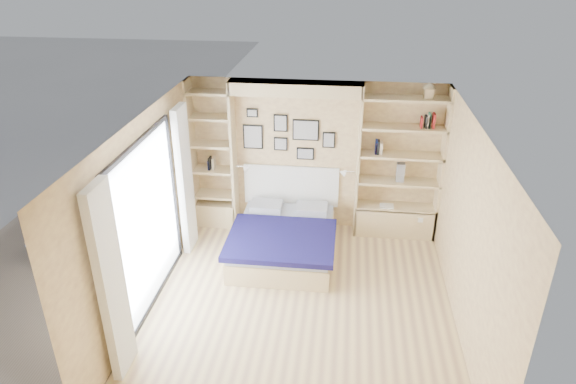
# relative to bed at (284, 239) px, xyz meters

# --- Properties ---
(ground) EXTENTS (4.50, 4.50, 0.00)m
(ground) POSITION_rel_bed_xyz_m (0.38, -1.27, -0.26)
(ground) COLOR #DEC282
(ground) RESTS_ON ground
(room_shell) EXTENTS (4.50, 4.50, 4.50)m
(room_shell) POSITION_rel_bed_xyz_m (-0.01, 0.26, 0.82)
(room_shell) COLOR #E8CA86
(room_shell) RESTS_ON ground
(bed) EXTENTS (1.58, 1.95, 1.07)m
(bed) POSITION_rel_bed_xyz_m (0.00, 0.00, 0.00)
(bed) COLOR tan
(bed) RESTS_ON ground
(photo_gallery) EXTENTS (1.48, 0.02, 0.82)m
(photo_gallery) POSITION_rel_bed_xyz_m (-0.07, 0.96, 1.34)
(photo_gallery) COLOR black
(photo_gallery) RESTS_ON ground
(reading_lamps) EXTENTS (1.92, 0.12, 0.15)m
(reading_lamps) POSITION_rel_bed_xyz_m (0.08, 0.73, 0.84)
(reading_lamps) COLOR silver
(reading_lamps) RESTS_ON ground
(shelf_decor) EXTENTS (3.51, 0.23, 2.03)m
(shelf_decor) POSITION_rel_bed_xyz_m (1.47, 0.80, 1.43)
(shelf_decor) COLOR #B62B4A
(shelf_decor) RESTS_ON ground
(deck) EXTENTS (3.20, 4.00, 0.05)m
(deck) POSITION_rel_bed_xyz_m (-3.22, -1.27, -0.26)
(deck) COLOR #726254
(deck) RESTS_ON ground
(deck_chair) EXTENTS (0.60, 0.85, 0.79)m
(deck_chair) POSITION_rel_bed_xyz_m (-3.46, -0.38, 0.11)
(deck_chair) COLOR tan
(deck_chair) RESTS_ON ground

